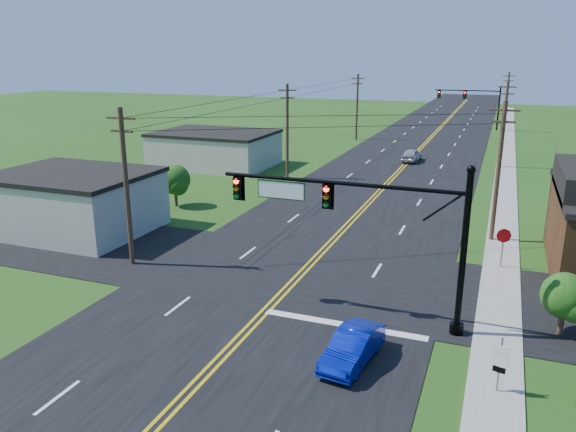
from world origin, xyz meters
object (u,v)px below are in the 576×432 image
at_px(signal_mast_far, 470,100).
at_px(route_sign, 500,361).
at_px(stop_sign, 503,240).
at_px(blue_car, 353,348).
at_px(signal_mast_main, 360,219).

relative_size(signal_mast_far, route_sign, 4.96).
bearing_deg(signal_mast_far, stop_sign, -84.54).
relative_size(blue_car, route_sign, 1.79).
height_order(signal_mast_main, signal_mast_far, same).
bearing_deg(stop_sign, signal_mast_far, 80.70).
bearing_deg(route_sign, blue_car, -167.41).
distance_m(signal_mast_far, route_sign, 76.38).
relative_size(route_sign, stop_sign, 0.94).
xyz_separation_m(signal_mast_main, stop_sign, (6.12, 8.98, -3.05)).
bearing_deg(signal_mast_far, route_sign, -85.40).
bearing_deg(signal_mast_far, signal_mast_main, -90.08).
xyz_separation_m(signal_mast_far, blue_car, (0.73, -75.91, -3.89)).
distance_m(signal_mast_far, stop_sign, 63.37).
distance_m(signal_mast_main, blue_car, 5.73).
height_order(signal_mast_far, stop_sign, signal_mast_far).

